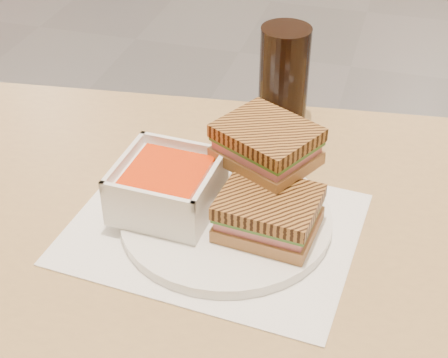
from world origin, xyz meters
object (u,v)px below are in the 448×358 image
(main_table, at_px, (177,293))
(plate, at_px, (226,219))
(soup_bowl, at_px, (167,188))
(cola_glass, at_px, (284,78))
(panini_lower, at_px, (269,213))

(main_table, bearing_deg, plate, 28.93)
(plate, bearing_deg, soup_bowl, -176.54)
(main_table, relative_size, cola_glass, 7.76)
(soup_bowl, relative_size, panini_lower, 1.03)
(soup_bowl, distance_m, panini_lower, 0.14)
(main_table, bearing_deg, panini_lower, 9.32)
(main_table, bearing_deg, soup_bowl, 118.06)
(panini_lower, height_order, cola_glass, cola_glass)
(main_table, relative_size, soup_bowl, 9.71)
(soup_bowl, bearing_deg, panini_lower, -4.07)
(main_table, height_order, soup_bowl, soup_bowl)
(panini_lower, bearing_deg, main_table, -170.68)
(plate, xyz_separation_m, cola_glass, (0.02, 0.27, 0.07))
(main_table, relative_size, panini_lower, 9.95)
(plate, relative_size, cola_glass, 1.68)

